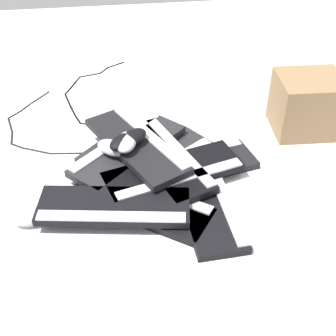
% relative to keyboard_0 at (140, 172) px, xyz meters
% --- Properties ---
extents(ground_plane, '(3.20, 3.20, 0.00)m').
position_rel_keyboard_0_xyz_m(ground_plane, '(-0.06, 0.01, -0.01)').
color(ground_plane, white).
extents(keyboard_0, '(0.42, 0.41, 0.03)m').
position_rel_keyboard_0_xyz_m(keyboard_0, '(0.00, 0.00, 0.00)').
color(keyboard_0, '#232326').
rests_on(keyboard_0, ground).
extents(keyboard_1, '(0.45, 0.38, 0.03)m').
position_rel_keyboard_0_xyz_m(keyboard_1, '(0.01, 0.15, 0.00)').
color(keyboard_1, black).
rests_on(keyboard_1, ground).
extents(keyboard_2, '(0.17, 0.45, 0.03)m').
position_rel_keyboard_0_xyz_m(keyboard_2, '(-0.19, 0.16, 0.00)').
color(keyboard_2, black).
rests_on(keyboard_2, ground).
extents(keyboard_3, '(0.46, 0.24, 0.03)m').
position_rel_keyboard_0_xyz_m(keyboard_3, '(-0.17, -0.01, 0.00)').
color(keyboard_3, black).
rests_on(keyboard_3, ground).
extents(keyboard_4, '(0.44, 0.38, 0.03)m').
position_rel_keyboard_0_xyz_m(keyboard_4, '(-0.05, -0.05, 0.00)').
color(keyboard_4, '#232326').
rests_on(keyboard_4, ground).
extents(keyboard_5, '(0.30, 0.46, 0.03)m').
position_rel_keyboard_0_xyz_m(keyboard_5, '(-0.09, -0.03, 0.03)').
color(keyboard_5, black).
rests_on(keyboard_5, keyboard_0).
extents(keyboard_6, '(0.42, 0.41, 0.03)m').
position_rel_keyboard_0_xyz_m(keyboard_6, '(0.03, -0.09, 0.03)').
color(keyboard_6, '#232326').
rests_on(keyboard_6, keyboard_4).
extents(keyboard_7, '(0.33, 0.46, 0.03)m').
position_rel_keyboard_0_xyz_m(keyboard_7, '(0.00, -0.07, 0.06)').
color(keyboard_7, black).
rests_on(keyboard_7, keyboard_5).
extents(keyboard_8, '(0.46, 0.27, 0.03)m').
position_rel_keyboard_0_xyz_m(keyboard_8, '(-0.10, 0.05, 0.03)').
color(keyboard_8, black).
rests_on(keyboard_8, keyboard_3).
extents(keyboard_9, '(0.46, 0.22, 0.03)m').
position_rel_keyboard_0_xyz_m(keyboard_9, '(0.09, 0.19, 0.03)').
color(keyboard_9, black).
rests_on(keyboard_9, keyboard_1).
extents(mouse_0, '(0.12, 0.12, 0.04)m').
position_rel_keyboard_0_xyz_m(mouse_0, '(0.05, -0.04, 0.10)').
color(mouse_0, black).
rests_on(mouse_0, keyboard_7).
extents(mouse_1, '(0.12, 0.08, 0.04)m').
position_rel_keyboard_0_xyz_m(mouse_1, '(0.33, 0.17, 0.01)').
color(mouse_1, '#B7B7BC').
rests_on(mouse_1, ground).
extents(mouse_2, '(0.13, 0.12, 0.04)m').
position_rel_keyboard_0_xyz_m(mouse_2, '(0.01, -0.06, 0.10)').
color(mouse_2, black).
rests_on(mouse_2, keyboard_7).
extents(mouse_3, '(0.09, 0.12, 0.04)m').
position_rel_keyboard_0_xyz_m(mouse_3, '(0.04, -0.04, 0.10)').
color(mouse_3, '#B7B7BC').
rests_on(mouse_3, keyboard_7).
extents(mouse_4, '(0.13, 0.12, 0.04)m').
position_rel_keyboard_0_xyz_m(mouse_4, '(0.08, -0.06, 0.07)').
color(mouse_4, '#B7B7BC').
rests_on(mouse_4, keyboard_6).
extents(cable_0, '(0.40, 0.46, 0.01)m').
position_rel_keyboard_0_xyz_m(cable_0, '(0.35, -0.30, -0.01)').
color(cable_0, black).
rests_on(cable_0, ground).
extents(cable_1, '(0.27, 0.53, 0.01)m').
position_rel_keyboard_0_xyz_m(cable_1, '(0.17, -0.57, -0.01)').
color(cable_1, black).
rests_on(cable_1, ground).
extents(cardboard_box, '(0.24, 0.21, 0.21)m').
position_rel_keyboard_0_xyz_m(cardboard_box, '(-0.63, -0.20, 0.09)').
color(cardboard_box, olive).
rests_on(cardboard_box, ground).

